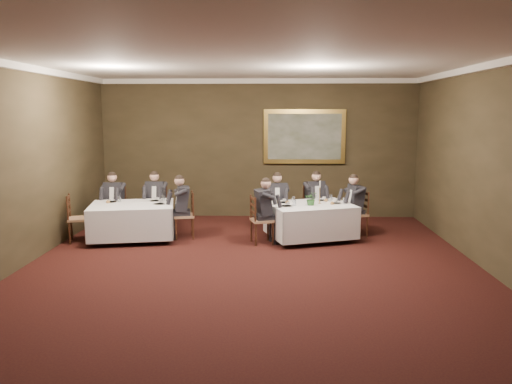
# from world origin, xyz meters

# --- Properties ---
(ground) EXTENTS (10.00, 10.00, 0.00)m
(ground) POSITION_xyz_m (0.00, 0.00, 0.00)
(ground) COLOR black
(ground) RESTS_ON ground
(ceiling) EXTENTS (8.00, 10.00, 0.10)m
(ceiling) POSITION_xyz_m (0.00, 0.00, 3.50)
(ceiling) COLOR silver
(ceiling) RESTS_ON back_wall
(back_wall) EXTENTS (8.00, 0.10, 3.50)m
(back_wall) POSITION_xyz_m (0.00, 5.00, 1.75)
(back_wall) COLOR #2E2717
(back_wall) RESTS_ON ground
(front_wall) EXTENTS (8.00, 0.10, 3.50)m
(front_wall) POSITION_xyz_m (0.00, -5.00, 1.75)
(front_wall) COLOR #2E2717
(front_wall) RESTS_ON ground
(right_wall) EXTENTS (0.10, 10.00, 3.50)m
(right_wall) POSITION_xyz_m (4.00, 0.00, 1.75)
(right_wall) COLOR #2E2717
(right_wall) RESTS_ON ground
(crown_molding) EXTENTS (8.00, 10.00, 0.12)m
(crown_molding) POSITION_xyz_m (0.00, 0.00, 3.44)
(crown_molding) COLOR white
(crown_molding) RESTS_ON back_wall
(table_main) EXTENTS (2.03, 1.77, 0.67)m
(table_main) POSITION_xyz_m (1.16, 2.61, 0.45)
(table_main) COLOR black
(table_main) RESTS_ON ground
(table_second) EXTENTS (1.94, 1.61, 0.67)m
(table_second) POSITION_xyz_m (-2.60, 2.48, 0.45)
(table_second) COLOR black
(table_second) RESTS_ON ground
(chair_main_backleft) EXTENTS (0.48, 0.46, 1.00)m
(chair_main_backleft) POSITION_xyz_m (0.45, 3.30, 0.28)
(chair_main_backleft) COLOR #956D4C
(chair_main_backleft) RESTS_ON ground
(diner_main_backleft) EXTENTS (0.45, 0.51, 1.35)m
(diner_main_backleft) POSITION_xyz_m (0.45, 3.29, 0.51)
(diner_main_backleft) COLOR black
(diner_main_backleft) RESTS_ON chair_main_backleft
(chair_main_backright) EXTENTS (0.55, 0.54, 1.00)m
(chair_main_backright) POSITION_xyz_m (1.32, 3.59, 0.28)
(chair_main_backright) COLOR #956D4C
(chair_main_backright) RESTS_ON ground
(diner_main_backright) EXTENTS (0.53, 0.58, 1.35)m
(diner_main_backright) POSITION_xyz_m (1.32, 3.57, 0.51)
(diner_main_backright) COLOR black
(diner_main_backright) RESTS_ON chair_main_backright
(chair_main_endleft) EXTENTS (0.53, 0.54, 1.00)m
(chair_main_endleft) POSITION_xyz_m (0.13, 2.27, 0.28)
(chair_main_endleft) COLOR #956D4C
(chair_main_endleft) RESTS_ON ground
(diner_main_endleft) EXTENTS (0.57, 0.52, 1.35)m
(diner_main_endleft) POSITION_xyz_m (0.14, 2.27, 0.51)
(diner_main_endleft) COLOR black
(diner_main_endleft) RESTS_ON chair_main_endleft
(chair_main_endright) EXTENTS (0.52, 0.54, 1.00)m
(chair_main_endright) POSITION_xyz_m (2.18, 2.95, 0.28)
(chair_main_endright) COLOR #956D4C
(chair_main_endright) RESTS_ON ground
(diner_main_endright) EXTENTS (0.57, 0.52, 1.35)m
(diner_main_endright) POSITION_xyz_m (2.17, 2.94, 0.51)
(diner_main_endright) COLOR black
(diner_main_endright) RESTS_ON chair_main_endright
(chair_sec_backleft) EXTENTS (0.47, 0.45, 1.00)m
(chair_sec_backleft) POSITION_xyz_m (-3.21, 3.27, 0.28)
(chair_sec_backleft) COLOR #956D4C
(chair_sec_backleft) RESTS_ON ground
(diner_sec_backleft) EXTENTS (0.44, 0.51, 1.35)m
(diner_sec_backleft) POSITION_xyz_m (-3.21, 3.26, 0.51)
(diner_sec_backleft) COLOR black
(diner_sec_backleft) RESTS_ON chair_sec_backleft
(chair_sec_backright) EXTENTS (0.47, 0.45, 1.00)m
(chair_sec_backright) POSITION_xyz_m (-2.30, 3.44, 0.28)
(chair_sec_backright) COLOR #956D4C
(chair_sec_backright) RESTS_ON ground
(diner_sec_backright) EXTENTS (0.44, 0.50, 1.35)m
(diner_sec_backright) POSITION_xyz_m (-2.30, 3.43, 0.51)
(diner_sec_backright) COLOR black
(diner_sec_backright) RESTS_ON chair_sec_backright
(chair_sec_endright) EXTENTS (0.50, 0.52, 1.00)m
(chair_sec_endright) POSITION_xyz_m (-1.53, 2.68, 0.28)
(chair_sec_endright) COLOR #956D4C
(chair_sec_endright) RESTS_ON ground
(diner_sec_endright) EXTENTS (0.55, 0.49, 1.35)m
(diner_sec_endright) POSITION_xyz_m (-1.54, 2.68, 0.51)
(diner_sec_endright) COLOR black
(diner_sec_endright) RESTS_ON chair_sec_endright
(chair_sec_endleft) EXTENTS (0.52, 0.54, 1.00)m
(chair_sec_endleft) POSITION_xyz_m (-3.67, 2.28, 0.28)
(chair_sec_endleft) COLOR #956D4C
(chair_sec_endleft) RESTS_ON ground
(centerpiece) EXTENTS (0.28, 0.25, 0.30)m
(centerpiece) POSITION_xyz_m (1.16, 2.49, 0.91)
(centerpiece) COLOR #2D5926
(centerpiece) RESTS_ON table_main
(candlestick) EXTENTS (0.07, 0.07, 0.50)m
(candlestick) POSITION_xyz_m (1.36, 2.70, 0.95)
(candlestick) COLOR #AC7E34
(candlestick) RESTS_ON table_main
(place_setting_table_main) EXTENTS (0.33, 0.31, 0.14)m
(place_setting_table_main) POSITION_xyz_m (0.66, 2.83, 0.80)
(place_setting_table_main) COLOR white
(place_setting_table_main) RESTS_ON table_main
(place_setting_table_second) EXTENTS (0.33, 0.31, 0.14)m
(place_setting_table_second) POSITION_xyz_m (-3.07, 2.78, 0.80)
(place_setting_table_second) COLOR white
(place_setting_table_second) RESTS_ON table_second
(painting) EXTENTS (2.06, 0.09, 1.36)m
(painting) POSITION_xyz_m (1.16, 4.94, 2.07)
(painting) COLOR #E7C454
(painting) RESTS_ON back_wall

